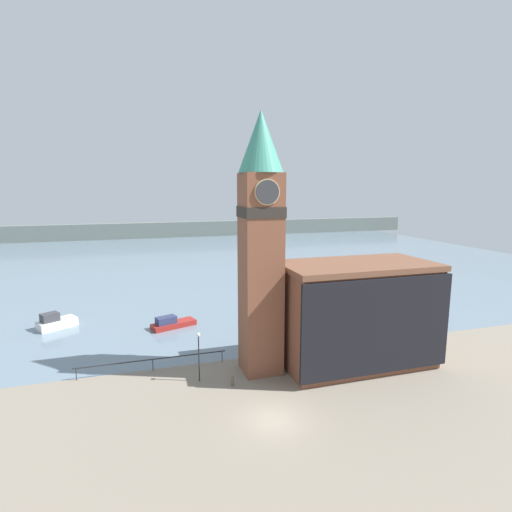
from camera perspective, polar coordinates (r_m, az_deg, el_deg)
The scene contains 10 objects.
ground_plane at distance 30.11m, azimuth 2.43°, elevation -22.37°, with size 160.00×160.00×0.00m, color gray.
water at distance 96.41m, azimuth -11.57°, elevation -0.12°, with size 160.00×120.00×0.00m.
far_shoreline at distance 135.63m, azimuth -13.22°, elevation 3.65°, with size 180.00×3.00×5.00m.
pier_railing at distance 37.57m, azimuth -14.55°, elevation -14.22°, with size 13.12×0.08×1.09m.
clock_tower at distance 33.61m, azimuth 0.69°, elevation 2.53°, with size 3.72×3.72×22.21m.
pier_building at distance 37.82m, azimuth 14.14°, elevation -7.96°, with size 13.94×7.46×9.41m.
boat_near at distance 47.99m, azimuth -11.98°, elevation -9.38°, with size 5.40×3.35×1.42m.
boat_far at distance 52.12m, azimuth -26.72°, elevation -8.45°, with size 4.51×3.78×1.93m.
mooring_bollard_near at distance 34.28m, azimuth -3.38°, elevation -17.34°, with size 0.27×0.27×0.78m.
lamp_post at distance 34.19m, azimuth -8.19°, elevation -12.86°, with size 0.32×0.32×4.25m.
Camera 1 is at (-8.54, -24.08, 15.94)m, focal length 28.00 mm.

